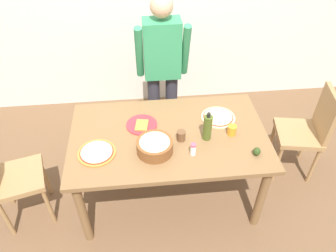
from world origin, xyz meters
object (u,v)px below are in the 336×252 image
(chair_wooden_left, at_px, (6,175))
(plate_with_slice, at_px, (142,125))
(person_cook, at_px, (162,67))
(salt_shaker, at_px, (193,149))
(chair_wooden_right, at_px, (308,129))
(pizza_cooked_on_tray, at_px, (97,152))
(pizza_raw_on_board, at_px, (218,117))
(cup_small_brown, at_px, (181,136))
(popcorn_bowl, at_px, (155,145))
(olive_oil_bottle, at_px, (207,127))
(avocado, at_px, (257,152))
(cup_orange, at_px, (232,130))
(dining_table, at_px, (169,143))

(chair_wooden_left, xyz_separation_m, plate_with_slice, (1.11, 0.24, 0.23))
(person_cook, distance_m, salt_shaker, 1.01)
(person_cook, bearing_deg, chair_wooden_left, -147.15)
(chair_wooden_right, bearing_deg, pizza_cooked_on_tray, -170.03)
(chair_wooden_left, distance_m, chair_wooden_right, 2.66)
(person_cook, distance_m, pizza_raw_on_board, 0.75)
(person_cook, relative_size, pizza_cooked_on_tray, 5.55)
(chair_wooden_left, distance_m, cup_small_brown, 1.44)
(popcorn_bowl, xyz_separation_m, olive_oil_bottle, (0.42, 0.10, 0.05))
(olive_oil_bottle, relative_size, avocado, 3.66)
(pizza_raw_on_board, relative_size, pizza_cooked_on_tray, 1.00)
(chair_wooden_right, relative_size, cup_small_brown, 11.18)
(popcorn_bowl, xyz_separation_m, cup_orange, (0.63, 0.13, -0.02))
(chair_wooden_left, height_order, pizza_raw_on_board, chair_wooden_left)
(person_cook, height_order, chair_wooden_right, person_cook)
(salt_shaker, xyz_separation_m, avocado, (0.48, -0.05, -0.02))
(chair_wooden_right, distance_m, pizza_cooked_on_tray, 1.93)
(olive_oil_bottle, distance_m, cup_small_brown, 0.22)
(chair_wooden_right, height_order, olive_oil_bottle, olive_oil_bottle)
(popcorn_bowl, height_order, cup_small_brown, popcorn_bowl)
(person_cook, xyz_separation_m, avocado, (0.62, -1.05, -0.14))
(chair_wooden_left, bearing_deg, salt_shaker, -4.99)
(avocado, bearing_deg, pizza_cooked_on_tray, 173.42)
(person_cook, height_order, cup_orange, person_cook)
(pizza_cooked_on_tray, height_order, avocado, avocado)
(cup_orange, bearing_deg, olive_oil_bottle, -172.97)
(chair_wooden_right, xyz_separation_m, pizza_cooked_on_tray, (-1.89, -0.33, 0.23))
(chair_wooden_right, xyz_separation_m, cup_small_brown, (-1.23, -0.25, 0.26))
(pizza_raw_on_board, height_order, plate_with_slice, plate_with_slice)
(dining_table, distance_m, pizza_raw_on_board, 0.49)
(plate_with_slice, relative_size, olive_oil_bottle, 1.02)
(pizza_cooked_on_tray, bearing_deg, cup_small_brown, 7.38)
(olive_oil_bottle, height_order, cup_small_brown, olive_oil_bottle)
(pizza_raw_on_board, bearing_deg, salt_shaker, -125.28)
(chair_wooden_right, xyz_separation_m, popcorn_bowl, (-1.44, -0.35, 0.28))
(plate_with_slice, distance_m, cup_orange, 0.74)
(cup_small_brown, bearing_deg, dining_table, 143.88)
(pizza_cooked_on_tray, distance_m, avocado, 1.21)
(chair_wooden_right, bearing_deg, chair_wooden_left, -173.80)
(cup_orange, relative_size, salt_shaker, 0.80)
(pizza_raw_on_board, distance_m, avocado, 0.50)
(dining_table, height_order, avocado, avocado)
(chair_wooden_right, xyz_separation_m, plate_with_slice, (-1.53, -0.04, 0.23))
(olive_oil_bottle, relative_size, salt_shaker, 2.42)
(cup_orange, distance_m, cup_small_brown, 0.42)
(chair_wooden_right, bearing_deg, pizza_raw_on_board, -179.13)
(pizza_raw_on_board, xyz_separation_m, avocado, (0.19, -0.46, 0.03))
(person_cook, bearing_deg, pizza_cooked_on_tray, -122.80)
(chair_wooden_left, bearing_deg, popcorn_bowl, -3.18)
(chair_wooden_left, height_order, cup_orange, chair_wooden_left)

